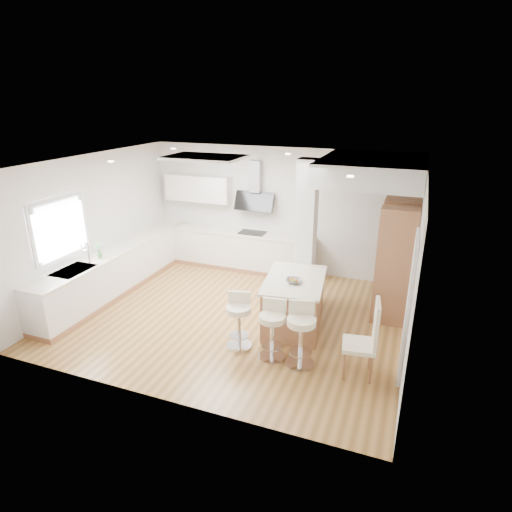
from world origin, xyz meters
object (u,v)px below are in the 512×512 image
at_px(bar_stool_c, 301,331).
at_px(peninsula, 294,302).
at_px(bar_stool_a, 239,318).
at_px(dining_chair, 367,337).
at_px(bar_stool_b, 273,327).

bearing_deg(bar_stool_c, peninsula, 96.01).
bearing_deg(bar_stool_c, bar_stool_a, 157.77).
bearing_deg(bar_stool_a, dining_chair, -17.74).
bearing_deg(peninsula, bar_stool_c, -76.61).
height_order(bar_stool_a, bar_stool_c, bar_stool_c).
relative_size(bar_stool_b, dining_chair, 0.79).
relative_size(peninsula, bar_stool_a, 1.75).
height_order(bar_stool_b, bar_stool_c, bar_stool_c).
relative_size(bar_stool_a, dining_chair, 0.77).
bearing_deg(bar_stool_c, dining_chair, -11.31).
relative_size(bar_stool_a, bar_stool_c, 0.91).
bearing_deg(bar_stool_b, bar_stool_a, 163.04).
height_order(peninsula, dining_chair, dining_chair).
distance_m(peninsula, bar_stool_b, 1.05).
relative_size(bar_stool_c, dining_chair, 0.84).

